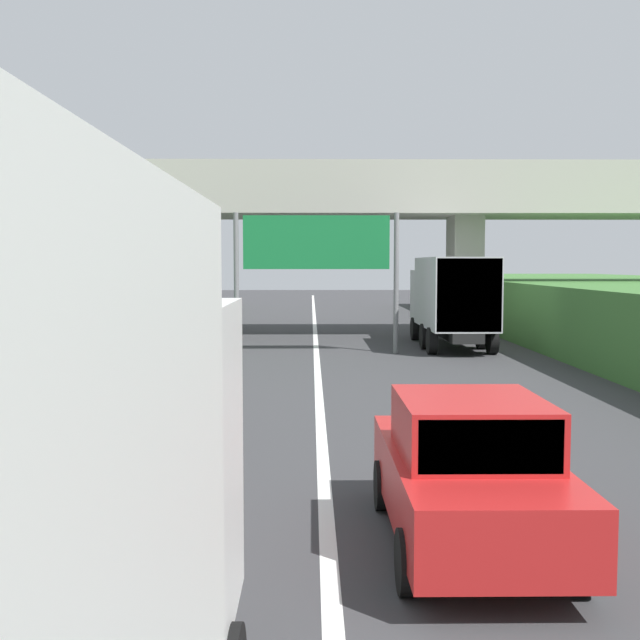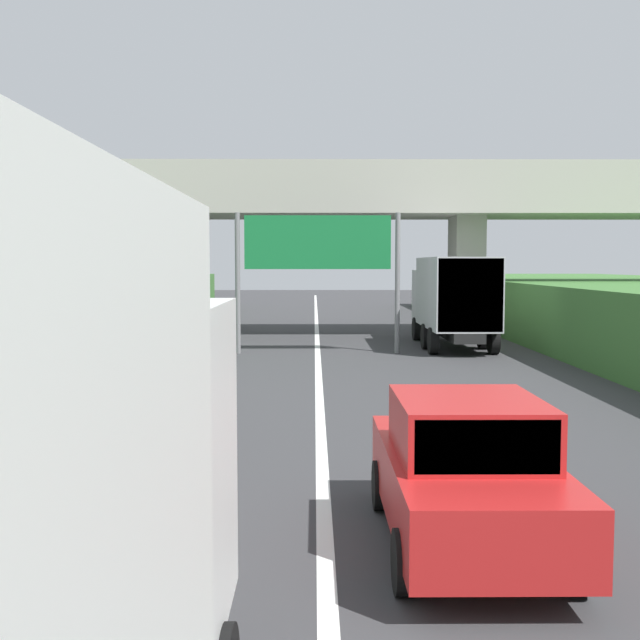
# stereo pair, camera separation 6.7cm
# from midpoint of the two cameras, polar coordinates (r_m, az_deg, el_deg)

# --- Properties ---
(lane_centre_stripe) EXTENTS (0.20, 103.72, 0.01)m
(lane_centre_stripe) POSITION_cam_midpoint_polar(r_m,az_deg,el_deg) (26.27, -0.33, -2.75)
(lane_centre_stripe) COLOR white
(lane_centre_stripe) RESTS_ON ground
(overpass_bridge) EXTENTS (40.00, 4.80, 7.51)m
(overpass_bridge) POSITION_cam_midpoint_polar(r_m,az_deg,el_deg) (34.13, -0.42, 8.32)
(overpass_bridge) COLOR #ADA89E
(overpass_bridge) RESTS_ON ground
(overhead_highway_sign) EXTENTS (5.88, 0.18, 5.01)m
(overhead_highway_sign) POSITION_cam_midpoint_polar(r_m,az_deg,el_deg) (27.08, -0.35, 5.22)
(overhead_highway_sign) COLOR slate
(overhead_highway_sign) RESTS_ON ground
(truck_silver) EXTENTS (2.44, 7.30, 3.44)m
(truck_silver) POSITION_cam_midpoint_polar(r_m,az_deg,el_deg) (29.46, 9.71, 1.71)
(truck_silver) COLOR black
(truck_silver) RESTS_ON ground
(car_green) EXTENTS (1.86, 4.10, 1.72)m
(car_green) POSITION_cam_midpoint_polar(r_m,az_deg,el_deg) (27.14, -10.84, -0.79)
(car_green) COLOR #236B38
(car_green) RESTS_ON ground
(car_red) EXTENTS (1.86, 4.10, 1.72)m
(car_red) POSITION_cam_midpoint_polar(r_m,az_deg,el_deg) (8.84, 10.84, -11.14)
(car_red) COLOR red
(car_red) RESTS_ON ground
(construction_barrel_4) EXTENTS (0.57, 0.57, 0.90)m
(construction_barrel_4) POSITION_cam_midpoint_polar(r_m,az_deg,el_deg) (20.41, -19.17, -3.71)
(construction_barrel_4) COLOR orange
(construction_barrel_4) RESTS_ON ground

